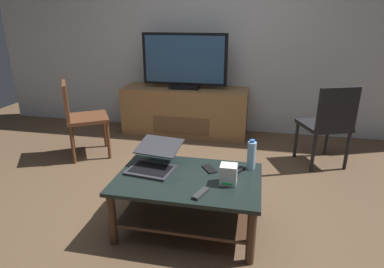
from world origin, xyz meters
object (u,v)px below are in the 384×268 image
object	(u,v)px
television	(184,62)
cell_phone	(210,169)
side_chair	(80,115)
tv_remote	(237,171)
laptop	(154,160)
dining_chair	(329,122)
water_bottle_near	(251,155)
coffee_table	(188,193)
router_box	(228,174)
soundbar_remote	(201,193)
media_cabinet	(185,111)

from	to	relation	value
television	cell_phone	distance (m)	2.06
side_chair	tv_remote	size ratio (longest dim) A/B	5.39
laptop	cell_phone	xyz separation A→B (m)	(0.42, 0.05, -0.06)
side_chair	dining_chair	bearing A→B (deg)	5.70
water_bottle_near	cell_phone	size ratio (longest dim) A/B	1.68
coffee_table	tv_remote	xyz separation A→B (m)	(0.34, 0.15, 0.14)
television	water_bottle_near	distance (m)	2.07
laptop	tv_remote	distance (m)	0.64
router_box	cell_phone	world-z (taller)	router_box
dining_chair	soundbar_remote	distance (m)	1.89
television	dining_chair	size ratio (longest dim) A/B	1.25
water_bottle_near	soundbar_remote	size ratio (longest dim) A/B	1.47
coffee_table	tv_remote	distance (m)	0.40
router_box	water_bottle_near	world-z (taller)	water_bottle_near
television	laptop	xyz separation A→B (m)	(0.21, -1.94, -0.48)
router_box	tv_remote	world-z (taller)	router_box
dining_chair	side_chair	size ratio (longest dim) A/B	1.03
laptop	media_cabinet	bearing A→B (deg)	96.04
media_cabinet	side_chair	distance (m)	1.40
laptop	water_bottle_near	distance (m)	0.74
television	soundbar_remote	world-z (taller)	television
coffee_table	water_bottle_near	distance (m)	0.56
laptop	side_chair	bearing A→B (deg)	140.78
router_box	media_cabinet	bearing A→B (deg)	110.71
television	water_bottle_near	bearing A→B (deg)	-62.48
coffee_table	side_chair	xyz separation A→B (m)	(-1.48, 1.07, 0.20)
laptop	television	bearing A→B (deg)	96.11
side_chair	soundbar_remote	bearing A→B (deg)	-38.77
tv_remote	television	bearing A→B (deg)	140.26
soundbar_remote	coffee_table	bearing A→B (deg)	140.99
media_cabinet	dining_chair	world-z (taller)	dining_chair
water_bottle_near	side_chair	bearing A→B (deg)	156.55
television	router_box	size ratio (longest dim) A/B	7.84
dining_chair	cell_phone	bearing A→B (deg)	-131.74
dining_chair	tv_remote	world-z (taller)	dining_chair
cell_phone	laptop	bearing A→B (deg)	152.58
media_cabinet	television	bearing A→B (deg)	-90.00
router_box	cell_phone	distance (m)	0.25
coffee_table	media_cabinet	distance (m)	2.12
television	soundbar_remote	size ratio (longest dim) A/B	6.91
side_chair	cell_phone	xyz separation A→B (m)	(1.61, -0.92, -0.07)
side_chair	laptop	distance (m)	1.53
tv_remote	soundbar_remote	world-z (taller)	same
side_chair	router_box	distance (m)	2.09
dining_chair	laptop	xyz separation A→B (m)	(-1.48, -1.24, -0.01)
television	cell_phone	size ratio (longest dim) A/B	7.90
water_bottle_near	tv_remote	bearing A→B (deg)	-136.85
dining_chair	router_box	bearing A→B (deg)	-123.18
water_bottle_near	tv_remote	distance (m)	0.17
television	water_bottle_near	size ratio (longest dim) A/B	4.69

